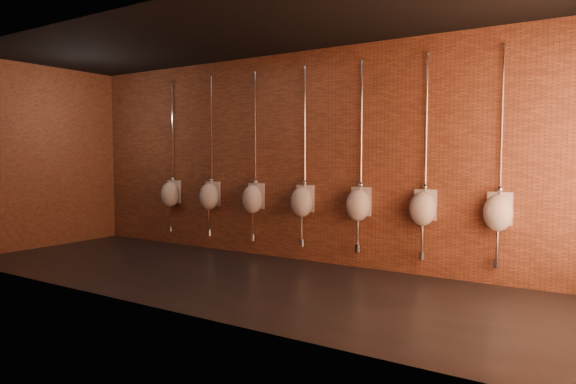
% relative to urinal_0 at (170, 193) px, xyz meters
% --- Properties ---
extents(ground, '(8.50, 8.50, 0.00)m').
position_rel_urinal_0_xyz_m(ground, '(2.53, -1.38, -0.94)').
color(ground, black).
rests_on(ground, ground).
extents(room_shell, '(8.54, 3.04, 3.22)m').
position_rel_urinal_0_xyz_m(room_shell, '(2.53, -1.38, 1.08)').
color(room_shell, black).
rests_on(room_shell, ground).
extents(urinal_0, '(0.37, 0.33, 2.71)m').
position_rel_urinal_0_xyz_m(urinal_0, '(0.00, 0.00, 0.00)').
color(urinal_0, silver).
rests_on(urinal_0, ground).
extents(urinal_1, '(0.37, 0.33, 2.71)m').
position_rel_urinal_0_xyz_m(urinal_1, '(0.93, 0.00, 0.00)').
color(urinal_1, silver).
rests_on(urinal_1, ground).
extents(urinal_2, '(0.37, 0.33, 2.71)m').
position_rel_urinal_0_xyz_m(urinal_2, '(1.87, 0.00, 0.00)').
color(urinal_2, silver).
rests_on(urinal_2, ground).
extents(urinal_3, '(0.37, 0.33, 2.71)m').
position_rel_urinal_0_xyz_m(urinal_3, '(2.80, 0.00, 0.00)').
color(urinal_3, silver).
rests_on(urinal_3, ground).
extents(urinal_4, '(0.37, 0.33, 2.71)m').
position_rel_urinal_0_xyz_m(urinal_4, '(3.73, 0.00, 0.00)').
color(urinal_4, silver).
rests_on(urinal_4, ground).
extents(urinal_5, '(0.37, 0.33, 2.71)m').
position_rel_urinal_0_xyz_m(urinal_5, '(4.67, 0.00, 0.00)').
color(urinal_5, silver).
rests_on(urinal_5, ground).
extents(urinal_6, '(0.37, 0.33, 2.71)m').
position_rel_urinal_0_xyz_m(urinal_6, '(5.60, 0.00, 0.00)').
color(urinal_6, silver).
rests_on(urinal_6, ground).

